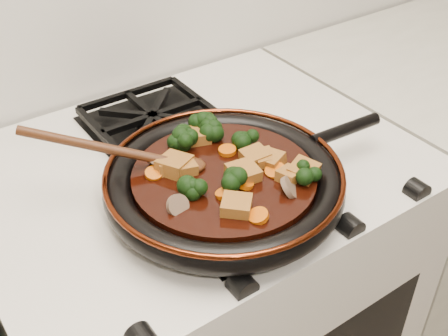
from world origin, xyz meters
TOP-DOWN VIEW (x-y plane):
  - stove at (0.00, 1.69)m, footprint 0.76×0.60m
  - burner_grate_front at (0.00, 1.55)m, footprint 0.23×0.23m
  - burner_grate_back at (0.00, 1.83)m, footprint 0.23×0.23m
  - skillet at (-0.02, 1.57)m, footprint 0.50×0.37m
  - braising_sauce at (-0.02, 1.57)m, footprint 0.28×0.28m
  - tofu_cube_0 at (-0.05, 1.49)m, footprint 0.06×0.06m
  - tofu_cube_1 at (0.05, 1.50)m, footprint 0.04×0.04m
  - tofu_cube_2 at (-0.07, 1.61)m, footprint 0.04×0.04m
  - tofu_cube_3 at (0.08, 1.50)m, footprint 0.06×0.06m
  - tofu_cube_4 at (0.04, 1.57)m, footprint 0.04×0.04m
  - tofu_cube_5 at (-0.08, 1.63)m, footprint 0.05×0.05m
  - tofu_cube_6 at (-0.00, 1.67)m, footprint 0.05×0.05m
  - tofu_cube_7 at (-0.00, 1.54)m, footprint 0.05×0.05m
  - tofu_cube_8 at (0.05, 1.56)m, footprint 0.04×0.04m
  - tofu_cube_9 at (0.06, 1.55)m, footprint 0.05×0.05m
  - tofu_cube_10 at (-0.08, 1.62)m, footprint 0.06×0.06m
  - broccoli_floret_0 at (-0.09, 1.55)m, footprint 0.08×0.08m
  - broccoli_floret_1 at (0.06, 1.61)m, footprint 0.09×0.08m
  - broccoli_floret_2 at (-0.04, 1.53)m, footprint 0.08×0.08m
  - broccoli_floret_3 at (-0.03, 1.67)m, footprint 0.07×0.06m
  - broccoli_floret_4 at (0.02, 1.68)m, footprint 0.09×0.08m
  - broccoli_floret_5 at (-0.03, 1.66)m, footprint 0.08×0.08m
  - broccoli_floret_6 at (0.02, 1.66)m, footprint 0.08×0.08m
  - broccoli_floret_7 at (0.07, 1.49)m, footprint 0.08×0.09m
  - carrot_coin_0 at (-0.05, 1.52)m, footprint 0.03×0.03m
  - carrot_coin_1 at (-0.01, 1.53)m, footprint 0.03×0.03m
  - carrot_coin_2 at (0.04, 1.52)m, footprint 0.03×0.03m
  - carrot_coin_3 at (-0.04, 1.46)m, footprint 0.03×0.03m
  - carrot_coin_4 at (-0.11, 1.62)m, footprint 0.03×0.03m
  - carrot_coin_5 at (0.02, 1.61)m, footprint 0.03×0.03m
  - mushroom_slice_0 at (-0.12, 1.54)m, footprint 0.04×0.03m
  - mushroom_slice_1 at (0.03, 1.48)m, footprint 0.05×0.05m
  - mushroom_slice_2 at (-0.10, 1.64)m, footprint 0.03×0.04m
  - wooden_spoon at (-0.12, 1.65)m, footprint 0.15×0.11m

SIDE VIEW (x-z plane):
  - stove at x=0.00m, z-range 0.00..0.90m
  - burner_grate_front at x=0.00m, z-range 0.90..0.93m
  - burner_grate_back at x=0.00m, z-range 0.90..0.93m
  - skillet at x=-0.02m, z-range 0.92..0.97m
  - braising_sauce at x=-0.02m, z-range 0.94..0.96m
  - carrot_coin_0 at x=-0.05m, z-range 0.95..0.97m
  - carrot_coin_1 at x=-0.01m, z-range 0.96..0.97m
  - carrot_coin_2 at x=0.04m, z-range 0.96..0.97m
  - carrot_coin_3 at x=-0.04m, z-range 0.96..0.97m
  - carrot_coin_4 at x=-0.11m, z-range 0.96..0.97m
  - carrot_coin_5 at x=0.02m, z-range 0.96..0.97m
  - mushroom_slice_0 at x=-0.12m, z-range 0.95..0.98m
  - mushroom_slice_1 at x=0.03m, z-range 0.95..0.98m
  - mushroom_slice_2 at x=-0.10m, z-range 0.95..0.98m
  - tofu_cube_1 at x=0.05m, z-range 0.95..0.98m
  - tofu_cube_9 at x=0.06m, z-range 0.95..0.98m
  - tofu_cube_8 at x=0.05m, z-range 0.96..0.98m
  - tofu_cube_5 at x=-0.08m, z-range 0.95..0.98m
  - tofu_cube_2 at x=-0.07m, z-range 0.95..0.98m
  - tofu_cube_4 at x=0.04m, z-range 0.96..0.98m
  - tofu_cube_3 at x=0.08m, z-range 0.95..0.98m
  - tofu_cube_6 at x=0.00m, z-range 0.95..0.98m
  - tofu_cube_0 at x=-0.05m, z-range 0.96..0.98m
  - broccoli_floret_0 at x=-0.09m, z-range 0.94..1.00m
  - broccoli_floret_3 at x=-0.03m, z-range 0.94..1.00m
  - tofu_cube_7 at x=0.00m, z-range 0.95..0.98m
  - tofu_cube_10 at x=-0.08m, z-range 0.95..0.98m
  - broccoli_floret_7 at x=0.07m, z-range 0.93..1.00m
  - broccoli_floret_6 at x=0.02m, z-range 0.93..1.00m
  - broccoli_floret_5 at x=-0.03m, z-range 0.94..1.00m
  - broccoli_floret_1 at x=0.06m, z-range 0.94..1.01m
  - broccoli_floret_4 at x=0.02m, z-range 0.94..1.01m
  - broccoli_floret_2 at x=-0.04m, z-range 0.94..1.01m
  - wooden_spoon at x=-0.12m, z-range 0.86..1.11m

